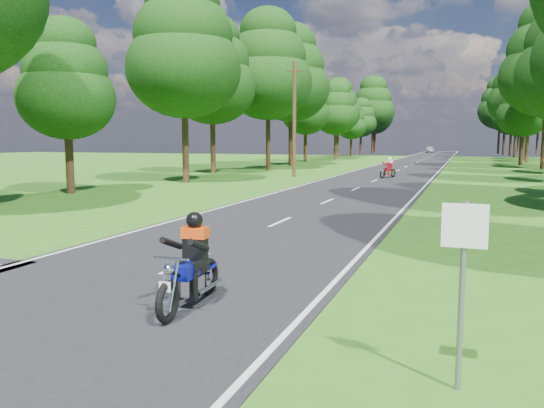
% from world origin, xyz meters
% --- Properties ---
extents(ground, '(160.00, 160.00, 0.00)m').
position_xyz_m(ground, '(0.00, 0.00, 0.00)').
color(ground, '#2A6316').
rests_on(ground, ground).
extents(main_road, '(7.00, 140.00, 0.02)m').
position_xyz_m(main_road, '(0.00, 50.00, 0.01)').
color(main_road, black).
rests_on(main_road, ground).
extents(road_markings, '(7.40, 140.00, 0.01)m').
position_xyz_m(road_markings, '(-0.14, 48.13, 0.02)').
color(road_markings, silver).
rests_on(road_markings, main_road).
extents(treeline, '(40.00, 115.35, 14.78)m').
position_xyz_m(treeline, '(1.43, 60.06, 8.25)').
color(treeline, black).
rests_on(treeline, ground).
extents(telegraph_pole, '(1.20, 0.26, 8.00)m').
position_xyz_m(telegraph_pole, '(-6.00, 28.00, 4.07)').
color(telegraph_pole, '#382616').
rests_on(telegraph_pole, ground).
extents(road_sign, '(0.45, 0.07, 2.00)m').
position_xyz_m(road_sign, '(5.50, -2.01, 1.34)').
color(road_sign, slate).
rests_on(road_sign, ground).
extents(rider_near_blue, '(0.70, 1.81, 1.48)m').
position_xyz_m(rider_near_blue, '(1.54, -0.59, 0.76)').
color(rider_near_blue, '#0C1186').
rests_on(rider_near_blue, main_road).
extents(rider_far_red, '(1.17, 1.77, 1.40)m').
position_xyz_m(rider_far_red, '(0.42, 28.91, 0.72)').
color(rider_far_red, '#AA0D1B').
rests_on(rider_far_red, main_road).
extents(distant_car, '(1.74, 3.96, 1.33)m').
position_xyz_m(distant_car, '(-1.58, 101.56, 0.68)').
color(distant_car, silver).
rests_on(distant_car, main_road).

